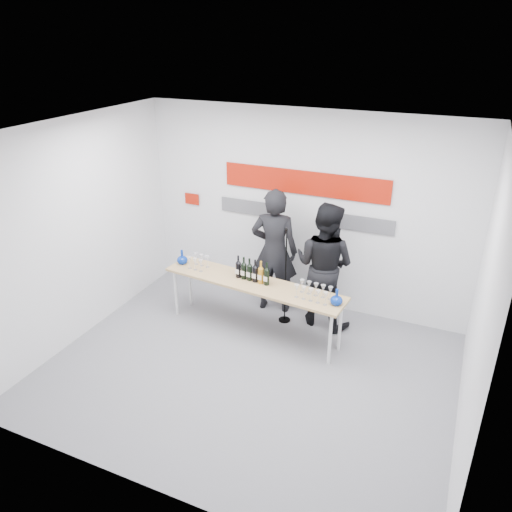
{
  "coord_description": "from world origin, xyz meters",
  "views": [
    {
      "loc": [
        2.19,
        -4.69,
        3.99
      ],
      "look_at": [
        -0.31,
        0.96,
        1.15
      ],
      "focal_mm": 35.0,
      "sensor_mm": 36.0,
      "label": 1
    }
  ],
  "objects_px": {
    "tasting_table": "(253,286)",
    "presenter_left": "(274,251)",
    "presenter_right": "(324,265)",
    "mic_stand": "(285,294)"
  },
  "relations": [
    {
      "from": "tasting_table",
      "to": "presenter_left",
      "type": "relative_size",
      "value": 1.39
    },
    {
      "from": "presenter_left",
      "to": "presenter_right",
      "type": "distance_m",
      "value": 0.8
    },
    {
      "from": "presenter_right",
      "to": "mic_stand",
      "type": "distance_m",
      "value": 0.72
    },
    {
      "from": "presenter_left",
      "to": "mic_stand",
      "type": "height_order",
      "value": "presenter_left"
    },
    {
      "from": "mic_stand",
      "to": "tasting_table",
      "type": "bearing_deg",
      "value": -146.78
    },
    {
      "from": "tasting_table",
      "to": "presenter_right",
      "type": "relative_size",
      "value": 1.45
    },
    {
      "from": "presenter_right",
      "to": "mic_stand",
      "type": "relative_size",
      "value": 1.24
    },
    {
      "from": "tasting_table",
      "to": "mic_stand",
      "type": "height_order",
      "value": "mic_stand"
    },
    {
      "from": "presenter_left",
      "to": "presenter_right",
      "type": "height_order",
      "value": "presenter_left"
    },
    {
      "from": "tasting_table",
      "to": "presenter_left",
      "type": "xyz_separation_m",
      "value": [
        0.02,
        0.73,
        0.23
      ]
    }
  ]
}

